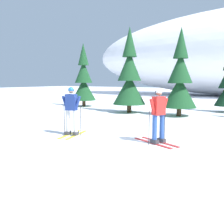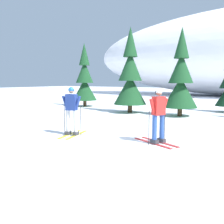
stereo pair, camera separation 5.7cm
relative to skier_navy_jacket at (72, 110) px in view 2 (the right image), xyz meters
The scene contains 6 objects.
ground_plane 1.81m from the skier_navy_jacket, 20.11° to the left, with size 120.00×120.00×0.00m, color white.
skier_navy_jacket is the anchor object (origin of this frame).
skier_red_jacket 3.20m from the skier_navy_jacket, 11.01° to the left, with size 1.72×1.06×1.77m.
pine_tree_far_left 10.80m from the skier_navy_jacket, 127.03° to the left, with size 1.88×1.88×4.86m.
pine_tree_left 7.39m from the skier_navy_jacket, 102.53° to the left, with size 2.04×2.04×5.29m.
pine_tree_center_left 7.54m from the skier_navy_jacket, 77.74° to the left, with size 1.91×1.91×4.96m.
Camera 2 is at (4.93, -7.49, 2.03)m, focal length 41.20 mm.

